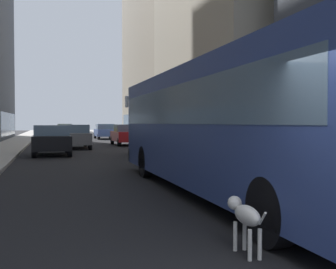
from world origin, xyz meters
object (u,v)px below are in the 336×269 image
(car_red_coupe, at_px, (126,135))
(box_truck, at_px, (168,124))
(transit_bus, at_px, (223,122))
(car_blue_hatchback, at_px, (105,131))
(dalmatian_dog, at_px, (245,216))
(car_grey_wagon, at_px, (76,136))
(car_yellow_taxi, at_px, (65,130))
(car_black_suv, at_px, (52,140))

(car_red_coupe, xyz_separation_m, box_truck, (0.00, -11.64, 0.84))
(box_truck, bearing_deg, transit_bus, -98.77)
(car_blue_hatchback, relative_size, dalmatian_dog, 4.58)
(car_red_coupe, bearing_deg, dalmatian_dog, -96.94)
(car_grey_wagon, bearing_deg, car_yellow_taxi, 90.00)
(car_red_coupe, distance_m, dalmatian_dog, 26.50)
(car_grey_wagon, relative_size, car_red_coupe, 1.03)
(box_truck, bearing_deg, car_yellow_taxi, 97.30)
(car_grey_wagon, bearing_deg, car_black_suv, -106.09)
(car_blue_hatchback, relative_size, car_black_suv, 1.06)
(box_truck, bearing_deg, car_blue_hatchback, 90.00)
(transit_bus, relative_size, box_truck, 1.54)
(car_red_coupe, bearing_deg, car_blue_hatchback, 90.00)
(car_grey_wagon, bearing_deg, dalmatian_dog, -88.05)
(car_black_suv, bearing_deg, car_yellow_taxi, 86.73)
(transit_bus, height_order, car_grey_wagon, transit_bus)
(transit_bus, bearing_deg, dalmatian_dog, -110.45)
(transit_bus, height_order, box_truck, same)
(dalmatian_dog, bearing_deg, car_blue_hatchback, 85.32)
(car_yellow_taxi, height_order, car_blue_hatchback, same)
(car_red_coupe, relative_size, box_truck, 0.58)
(car_black_suv, distance_m, box_truck, 6.52)
(car_grey_wagon, distance_m, car_black_suv, 5.77)
(dalmatian_dog, bearing_deg, car_red_coupe, 83.06)
(transit_bus, xyz_separation_m, car_red_coupe, (1.60, 22.01, -0.95))
(car_yellow_taxi, height_order, car_red_coupe, same)
(car_blue_hatchback, bearing_deg, transit_bus, -92.63)
(transit_bus, distance_m, box_truck, 10.50)
(transit_bus, relative_size, car_blue_hatchback, 2.62)
(car_blue_hatchback, bearing_deg, car_red_coupe, -90.00)
(transit_bus, bearing_deg, car_yellow_taxi, 93.30)
(transit_bus, height_order, car_red_coupe, transit_bus)
(car_black_suv, bearing_deg, box_truck, -29.99)
(car_grey_wagon, relative_size, car_blue_hatchback, 1.01)
(box_truck, height_order, dalmatian_dog, box_truck)
(car_yellow_taxi, distance_m, box_truck, 31.51)
(car_grey_wagon, xyz_separation_m, car_black_suv, (-1.60, -5.55, 0.00))
(car_red_coupe, height_order, dalmatian_dog, car_red_coupe)
(car_yellow_taxi, bearing_deg, car_grey_wagon, -90.00)
(car_blue_hatchback, bearing_deg, car_yellow_taxi, 120.61)
(car_grey_wagon, distance_m, car_blue_hatchback, 16.20)
(car_yellow_taxi, relative_size, car_red_coupe, 0.93)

